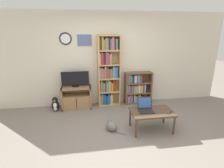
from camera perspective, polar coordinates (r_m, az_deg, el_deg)
The scene contains 11 objects.
ground_plane at distance 3.62m, azimuth 2.42°, elevation -18.40°, with size 18.00×18.00×0.00m, color gray.
wall_back at distance 4.99m, azimuth -1.95°, elevation 7.95°, with size 6.91×0.09×2.60m.
tv_stand at distance 4.96m, azimuth -11.47°, elevation -4.36°, with size 0.79×0.41×0.62m.
television at distance 4.83m, azimuth -11.91°, elevation 1.59°, with size 0.73×0.18×0.42m.
bookshelf_tall at distance 4.89m, azimuth -1.33°, elevation 4.23°, with size 0.62×0.26×1.99m.
bookshelf_short at distance 5.22m, azimuth 7.89°, elevation -1.34°, with size 0.79×0.25×0.94m.
coffee_table at distance 3.89m, azimuth 12.85°, elevation -9.31°, with size 0.90×0.57×0.45m.
laptop at distance 3.86m, azimuth 10.84°, elevation -7.47°, with size 0.33×0.31×0.27m.
remote_near_laptop at distance 3.90m, azimuth 18.24°, elevation -8.72°, with size 0.15×0.14×0.02m.
cat at distance 3.92m, azimuth -0.27°, elevation -13.41°, with size 0.43×0.43×0.25m.
penguin_figurine at distance 4.97m, azimuth -18.00°, elevation -6.46°, with size 0.21×0.19×0.40m.
Camera 1 is at (-0.59, -2.88, 2.10)m, focal length 28.00 mm.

